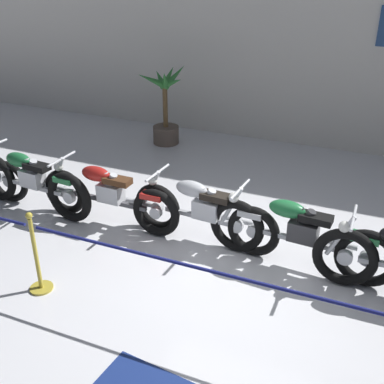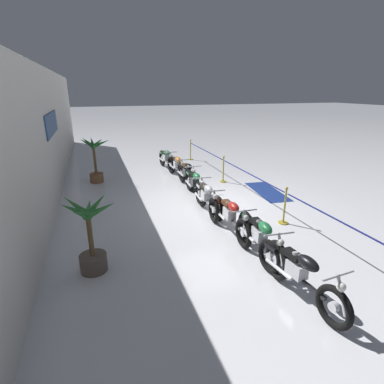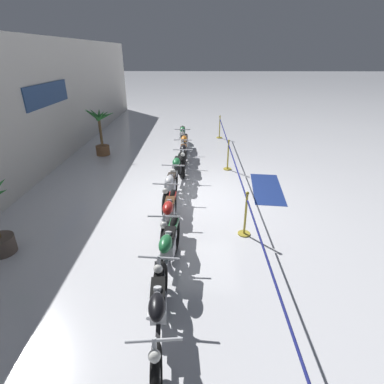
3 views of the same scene
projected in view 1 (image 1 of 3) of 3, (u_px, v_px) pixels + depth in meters
ground_plane at (228, 280)px, 5.95m from camera, size 120.00×120.00×0.00m
back_wall at (320, 41)px, 9.21m from camera, size 28.00×0.29×4.20m
motorcycle_green_1 at (30, 182)px, 7.37m from camera, size 2.28×0.62×0.97m
motorcycle_red_2 at (108, 196)px, 6.99m from camera, size 2.30×0.62×0.94m
motorcycle_silver_3 at (203, 212)px, 6.55m from camera, size 2.18×0.62×0.94m
motorcycle_green_4 at (298, 235)px, 6.01m from camera, size 2.43×0.62×0.96m
potted_palm_left_of_row at (165, 109)px, 9.86m from camera, size 0.98×1.05×1.66m
stanchion_far_left at (78, 247)px, 5.25m from camera, size 12.45×0.28×1.05m
stanchion_mid_left at (37, 264)px, 5.64m from camera, size 0.28×0.28×1.05m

